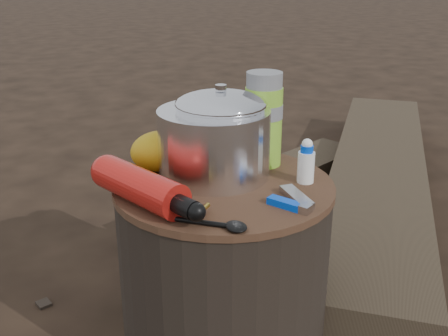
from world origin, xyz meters
name	(u,v)px	position (x,y,z in m)	size (l,w,h in m)	color
stump	(224,270)	(0.00, 0.00, 0.22)	(0.48, 0.48, 0.44)	black
log_main	(377,181)	(0.94, 0.52, 0.09)	(0.34, 2.04, 0.17)	#352A1E
log_small	(261,186)	(0.54, 0.75, 0.05)	(0.21, 1.16, 0.10)	#352A1E
foil_windscreen	(214,143)	(0.00, 0.06, 0.52)	(0.25, 0.25, 0.15)	silver
camping_pot	(221,134)	(0.02, 0.05, 0.54)	(0.20, 0.20, 0.20)	silver
fuel_bottle	(140,186)	(-0.20, -0.02, 0.48)	(0.07, 0.30, 0.07)	red
thermos	(263,120)	(0.14, 0.07, 0.55)	(0.09, 0.09, 0.22)	#87C531
travel_mug	(239,127)	(0.12, 0.16, 0.51)	(0.09, 0.09, 0.14)	black
stuff_sack	(160,151)	(-0.10, 0.14, 0.49)	(0.14, 0.11, 0.09)	gold
food_pouch	(184,139)	(-0.03, 0.15, 0.51)	(0.10, 0.02, 0.12)	#11164A
lighter	(285,203)	(0.05, -0.16, 0.45)	(0.02, 0.09, 0.02)	blue
multitool	(296,197)	(0.09, -0.15, 0.45)	(0.03, 0.10, 0.01)	#B4B4B9
spork	(200,222)	(-0.13, -0.16, 0.45)	(0.03, 0.15, 0.01)	black
squeeze_bottle	(306,163)	(0.16, -0.07, 0.49)	(0.04, 0.04, 0.09)	white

